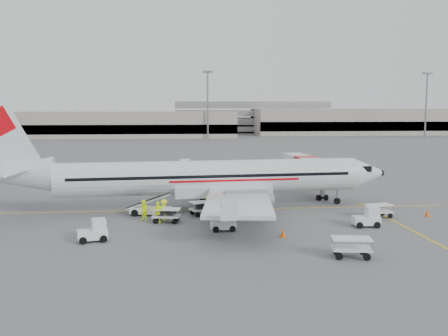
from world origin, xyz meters
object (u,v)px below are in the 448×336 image
Objects in this scene: tug_fore at (366,217)px; belt_loader at (151,201)px; aircraft at (211,155)px; jet_bridge at (306,174)px; tug_aft at (92,230)px; tug_mid at (223,221)px.

belt_loader is at bearing 162.94° from tug_fore.
aircraft is at bearing 146.82° from tug_fore.
belt_loader is at bearing -149.63° from jet_bridge.
belt_loader is 2.29× the size of tug_aft.
tug_fore is at bearing -7.73° from tug_aft.
jet_bridge is (11.71, 9.22, -3.22)m from aircraft.
tug_aft reaches higher than tug_mid.
belt_loader is 9.69m from tug_aft.
tug_aft is at bearing -139.17° from jet_bridge.
tug_fore is at bearing -10.40° from belt_loader.
tug_fore is at bearing -91.75° from jet_bridge.
tug_aft is at bearing -168.64° from tug_mid.
tug_fore is (12.23, -8.64, -4.48)m from aircraft.
aircraft reaches higher than belt_loader.
aircraft reaches higher than tug_mid.
tug_fore is 11.83m from tug_mid.
tug_aft is at bearing -134.87° from aircraft.
tug_fore reaches higher than tug_aft.
jet_bridge reaches higher than tug_aft.
tug_mid is 10.12m from tug_aft.
tug_fore is 1.00× the size of tug_aft.
belt_loader reaches higher than tug_fore.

